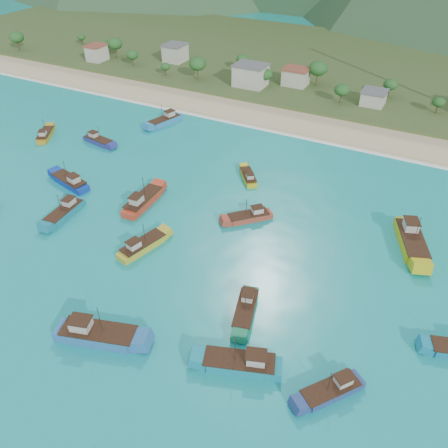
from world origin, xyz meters
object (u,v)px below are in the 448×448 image
at_px(boat_14, 249,217).
at_px(boat_22, 142,246).
at_px(boat_5, 248,177).
at_px(boat_23, 46,135).
at_px(boat_4, 246,310).
at_px(boat_18, 241,364).
at_px(boat_25, 143,201).
at_px(boat_1, 65,212).
at_px(boat_24, 98,335).
at_px(boat_17, 411,241).
at_px(boat_28, 165,121).
at_px(boat_27, 331,391).
at_px(boat_26, 70,182).
at_px(boat_7, 99,141).

bearing_deg(boat_14, boat_22, 97.08).
relative_size(boat_5, boat_14, 0.94).
xyz_separation_m(boat_14, boat_23, (-69.78, 9.68, -0.02)).
relative_size(boat_4, boat_18, 0.85).
bearing_deg(boat_22, boat_25, 140.23).
bearing_deg(boat_25, boat_4, -31.14).
distance_m(boat_1, boat_24, 36.88).
height_order(boat_4, boat_17, boat_17).
distance_m(boat_4, boat_17, 38.33).
bearing_deg(boat_22, boat_28, 134.11).
bearing_deg(boat_27, boat_26, 18.90).
relative_size(boat_1, boat_17, 0.76).
distance_m(boat_7, boat_14, 55.18).
height_order(boat_4, boat_24, boat_24).
bearing_deg(boat_14, boat_27, 175.60).
bearing_deg(boat_4, boat_28, -61.31).
height_order(boat_4, boat_14, boat_4).
bearing_deg(boat_28, boat_26, 105.34).
bearing_deg(boat_28, boat_25, 133.27).
bearing_deg(boat_1, boat_14, -159.60).
bearing_deg(boat_22, boat_5, 92.52).
bearing_deg(boat_4, boat_17, -139.55).
relative_size(boat_26, boat_28, 0.98).
xyz_separation_m(boat_22, boat_23, (-54.99, 28.48, -0.09)).
xyz_separation_m(boat_23, boat_26, (25.06, -16.71, 0.18)).
relative_size(boat_4, boat_14, 1.15).
relative_size(boat_4, boat_17, 0.72).
xyz_separation_m(boat_22, boat_25, (-9.12, 12.89, 0.19)).
bearing_deg(boat_17, boat_24, 28.85).
height_order(boat_17, boat_28, boat_17).
relative_size(boat_4, boat_7, 1.02).
bearing_deg(boat_24, boat_23, -145.72).
bearing_deg(boat_25, boat_1, -141.64).
distance_m(boat_14, boat_24, 41.00).
distance_m(boat_5, boat_18, 54.42).
bearing_deg(boat_5, boat_23, 147.81).
bearing_deg(boat_22, boat_17, 43.42).
bearing_deg(boat_24, boat_22, -179.18).
relative_size(boat_1, boat_14, 1.21).
xyz_separation_m(boat_5, boat_18, (21.73, -49.90, 0.34)).
distance_m(boat_1, boat_14, 40.64).
height_order(boat_1, boat_27, boat_1).
xyz_separation_m(boat_1, boat_26, (-7.90, 10.17, 0.07)).
bearing_deg(boat_26, boat_28, 12.67).
distance_m(boat_1, boat_17, 73.44).
distance_m(boat_4, boat_26, 57.97).
bearing_deg(boat_24, boat_27, 85.29).
relative_size(boat_5, boat_17, 0.58).
height_order(boat_4, boat_7, boat_4).
distance_m(boat_5, boat_23, 62.76).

